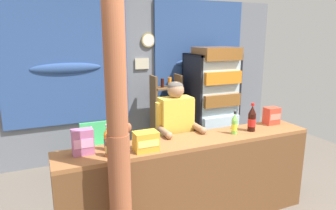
{
  "coord_description": "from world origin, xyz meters",
  "views": [
    {
      "loc": [
        -1.55,
        -2.23,
        2.05
      ],
      "look_at": [
        -0.17,
        0.95,
        1.23
      ],
      "focal_mm": 32.33,
      "sensor_mm": 36.0,
      "label": 1
    }
  ],
  "objects_px": {
    "stall_counter": "(195,178)",
    "soda_bottle_iced_tea": "(109,146)",
    "bottle_shelf_rack": "(166,115)",
    "snack_box_wafer": "(83,142)",
    "drink_fridge": "(212,96)",
    "soda_bottle_orange_soda": "(108,139)",
    "shopkeeper": "(176,130)",
    "snack_box_choco_powder": "(146,141)",
    "snack_box_crackers": "(272,116)",
    "timber_post": "(118,140)",
    "soda_bottle_lime_soda": "(234,124)",
    "plastic_lawn_chair": "(98,150)",
    "soda_bottle_cola": "(252,119)"
  },
  "relations": [
    {
      "from": "drink_fridge",
      "to": "soda_bottle_orange_soda",
      "type": "distance_m",
      "value": 2.68
    },
    {
      "from": "shopkeeper",
      "to": "snack_box_crackers",
      "type": "bearing_deg",
      "value": -13.07
    },
    {
      "from": "plastic_lawn_chair",
      "to": "shopkeeper",
      "type": "xyz_separation_m",
      "value": [
        0.75,
        -0.93,
        0.47
      ]
    },
    {
      "from": "soda_bottle_orange_soda",
      "to": "soda_bottle_lime_soda",
      "type": "distance_m",
      "value": 1.39
    },
    {
      "from": "shopkeeper",
      "to": "soda_bottle_iced_tea",
      "type": "distance_m",
      "value": 1.01
    },
    {
      "from": "timber_post",
      "to": "shopkeeper",
      "type": "xyz_separation_m",
      "value": [
        0.87,
        0.77,
        -0.26
      ]
    },
    {
      "from": "stall_counter",
      "to": "soda_bottle_iced_tea",
      "type": "bearing_deg",
      "value": -179.97
    },
    {
      "from": "timber_post",
      "to": "soda_bottle_cola",
      "type": "xyz_separation_m",
      "value": [
        1.64,
        0.38,
        -0.11
      ]
    },
    {
      "from": "stall_counter",
      "to": "soda_bottle_iced_tea",
      "type": "xyz_separation_m",
      "value": [
        -0.89,
        -0.0,
        0.49
      ]
    },
    {
      "from": "drink_fridge",
      "to": "soda_bottle_lime_soda",
      "type": "xyz_separation_m",
      "value": [
        -0.76,
        -1.68,
        0.06
      ]
    },
    {
      "from": "snack_box_choco_powder",
      "to": "soda_bottle_cola",
      "type": "bearing_deg",
      "value": 3.49
    },
    {
      "from": "stall_counter",
      "to": "snack_box_crackers",
      "type": "height_order",
      "value": "snack_box_crackers"
    },
    {
      "from": "stall_counter",
      "to": "soda_bottle_iced_tea",
      "type": "relative_size",
      "value": 11.55
    },
    {
      "from": "snack_box_choco_powder",
      "to": "snack_box_crackers",
      "type": "xyz_separation_m",
      "value": [
        1.7,
        0.2,
        0.01
      ]
    },
    {
      "from": "snack_box_choco_powder",
      "to": "shopkeeper",
      "type": "bearing_deg",
      "value": 41.65
    },
    {
      "from": "soda_bottle_orange_soda",
      "to": "snack_box_choco_powder",
      "type": "height_order",
      "value": "soda_bottle_orange_soda"
    },
    {
      "from": "drink_fridge",
      "to": "soda_bottle_orange_soda",
      "type": "relative_size",
      "value": 7.19
    },
    {
      "from": "drink_fridge",
      "to": "snack_box_crackers",
      "type": "distance_m",
      "value": 1.56
    },
    {
      "from": "soda_bottle_cola",
      "to": "soda_bottle_iced_tea",
      "type": "relative_size",
      "value": 1.35
    },
    {
      "from": "stall_counter",
      "to": "shopkeeper",
      "type": "xyz_separation_m",
      "value": [
        -0.01,
        0.48,
        0.38
      ]
    },
    {
      "from": "soda_bottle_lime_soda",
      "to": "soda_bottle_iced_tea",
      "type": "bearing_deg",
      "value": -176.96
    },
    {
      "from": "shopkeeper",
      "to": "soda_bottle_orange_soda",
      "type": "bearing_deg",
      "value": -159.62
    },
    {
      "from": "bottle_shelf_rack",
      "to": "soda_bottle_lime_soda",
      "type": "distance_m",
      "value": 1.9
    },
    {
      "from": "stall_counter",
      "to": "plastic_lawn_chair",
      "type": "xyz_separation_m",
      "value": [
        -0.75,
        1.41,
        -0.09
      ]
    },
    {
      "from": "soda_bottle_orange_soda",
      "to": "plastic_lawn_chair",
      "type": "bearing_deg",
      "value": 84.79
    },
    {
      "from": "timber_post",
      "to": "drink_fridge",
      "type": "bearing_deg",
      "value": 43.67
    },
    {
      "from": "stall_counter",
      "to": "soda_bottle_lime_soda",
      "type": "relative_size",
      "value": 10.9
    },
    {
      "from": "drink_fridge",
      "to": "snack_box_choco_powder",
      "type": "xyz_separation_m",
      "value": [
        -1.82,
        -1.76,
        0.05
      ]
    },
    {
      "from": "timber_post",
      "to": "soda_bottle_cola",
      "type": "height_order",
      "value": "timber_post"
    },
    {
      "from": "soda_bottle_iced_tea",
      "to": "snack_box_choco_powder",
      "type": "bearing_deg",
      "value": 0.35
    },
    {
      "from": "timber_post",
      "to": "snack_box_wafer",
      "type": "bearing_deg",
      "value": 116.31
    },
    {
      "from": "timber_post",
      "to": "snack_box_wafer",
      "type": "xyz_separation_m",
      "value": [
        -0.22,
        0.45,
        -0.13
      ]
    },
    {
      "from": "snack_box_wafer",
      "to": "plastic_lawn_chair",
      "type": "bearing_deg",
      "value": 74.68
    },
    {
      "from": "plastic_lawn_chair",
      "to": "snack_box_choco_powder",
      "type": "relative_size",
      "value": 3.8
    },
    {
      "from": "bottle_shelf_rack",
      "to": "soda_bottle_orange_soda",
      "type": "distance_m",
      "value": 2.28
    },
    {
      "from": "drink_fridge",
      "to": "plastic_lawn_chair",
      "type": "relative_size",
      "value": 2.14
    },
    {
      "from": "stall_counter",
      "to": "drink_fridge",
      "type": "relative_size",
      "value": 1.52
    },
    {
      "from": "snack_box_choco_powder",
      "to": "snack_box_crackers",
      "type": "relative_size",
      "value": 1.09
    },
    {
      "from": "stall_counter",
      "to": "bottle_shelf_rack",
      "type": "relative_size",
      "value": 2.01
    },
    {
      "from": "timber_post",
      "to": "soda_bottle_orange_soda",
      "type": "xyz_separation_m",
      "value": [
        0.01,
        0.45,
        -0.14
      ]
    },
    {
      "from": "plastic_lawn_chair",
      "to": "snack_box_wafer",
      "type": "bearing_deg",
      "value": -105.32
    },
    {
      "from": "soda_bottle_orange_soda",
      "to": "soda_bottle_iced_tea",
      "type": "distance_m",
      "value": 0.16
    },
    {
      "from": "bottle_shelf_rack",
      "to": "soda_bottle_iced_tea",
      "type": "distance_m",
      "value": 2.42
    },
    {
      "from": "stall_counter",
      "to": "snack_box_wafer",
      "type": "relative_size",
      "value": 11.69
    },
    {
      "from": "bottle_shelf_rack",
      "to": "snack_box_wafer",
      "type": "bearing_deg",
      "value": -131.67
    },
    {
      "from": "drink_fridge",
      "to": "soda_bottle_cola",
      "type": "xyz_separation_m",
      "value": [
        -0.52,
        -1.68,
        0.09
      ]
    },
    {
      "from": "stall_counter",
      "to": "shopkeeper",
      "type": "height_order",
      "value": "shopkeeper"
    },
    {
      "from": "drink_fridge",
      "to": "shopkeeper",
      "type": "distance_m",
      "value": 1.82
    },
    {
      "from": "bottle_shelf_rack",
      "to": "soda_bottle_lime_soda",
      "type": "bearing_deg",
      "value": -89.46
    },
    {
      "from": "soda_bottle_cola",
      "to": "snack_box_choco_powder",
      "type": "height_order",
      "value": "soda_bottle_cola"
    }
  ]
}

